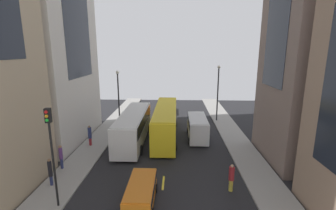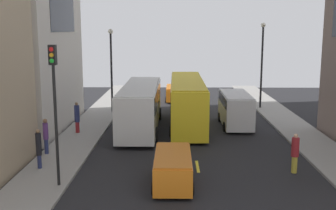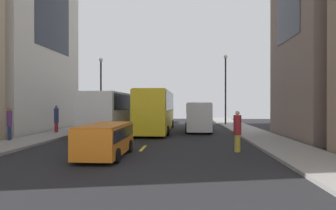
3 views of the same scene
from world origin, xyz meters
name	(u,v)px [view 3 (image 3 of 3)]	position (x,y,z in m)	size (l,w,h in m)	color
ground_plane	(160,131)	(0.00, 0.00, 0.00)	(42.56, 42.56, 0.00)	black
sidewalk_west	(77,129)	(-7.81, 0.00, 0.07)	(2.93, 44.00, 0.15)	gray
sidewalk_east	(246,130)	(7.81, 0.00, 0.07)	(2.93, 44.00, 0.15)	gray
lane_stripe_1	(143,148)	(0.00, -10.50, 0.01)	(0.16, 2.00, 0.01)	yellow
lane_stripe_2	(160,131)	(0.00, 0.00, 0.01)	(0.16, 2.00, 0.01)	yellow
lane_stripe_3	(168,123)	(0.00, 10.50, 0.01)	(0.16, 2.00, 0.01)	yellow
lane_stripe_4	(172,119)	(0.00, 21.00, 0.01)	(0.16, 2.00, 0.01)	yellow
city_bus_white	(114,109)	(-3.79, -1.91, 2.01)	(2.80, 11.27, 3.35)	silver
streetcar_yellow	(157,108)	(-0.28, -0.23, 2.12)	(2.70, 12.56, 3.59)	yellow
delivery_van_white	(198,115)	(3.45, -0.75, 1.51)	(2.25, 5.69, 2.58)	white
car_orange_0	(106,138)	(-1.34, -13.14, 0.90)	(1.93, 4.37, 1.52)	orange
car_orange_1	(159,116)	(-1.19, 11.10, 0.89)	(2.02, 4.50, 1.51)	orange
pedestrian_walking_far	(237,130)	(5.02, -11.40, 1.11)	(0.40, 0.40, 2.11)	gold
pedestrian_crossing_near	(56,118)	(-8.20, -3.53, 1.30)	(0.37, 0.37, 2.19)	maroon
pedestrian_waiting_curb	(9,122)	(-8.85, -8.71, 1.31)	(0.31, 0.31, 2.12)	navy
streetlamp_near	(101,84)	(-6.85, 4.23, 4.61)	(0.44, 0.44, 7.32)	black
streetlamp_far	(226,82)	(6.85, 6.44, 4.91)	(0.44, 0.44, 7.88)	black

